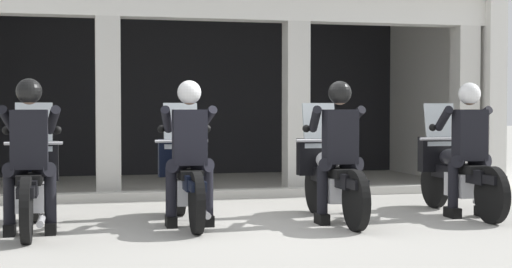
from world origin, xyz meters
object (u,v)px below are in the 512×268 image
at_px(police_officer_center_right, 339,139).
at_px(motorcycle_far_left, 32,183).
at_px(police_officer_far_left, 30,142).
at_px(motorcycle_center_left, 186,178).
at_px(police_officer_center_left, 189,140).
at_px(motorcycle_far_right, 457,173).
at_px(motorcycle_center_right, 331,177).
at_px(police_officer_far_right, 468,138).

bearing_deg(police_officer_center_right, motorcycle_far_left, 176.49).
relative_size(police_officer_far_left, motorcycle_center_left, 0.78).
xyz_separation_m(police_officer_center_left, motorcycle_far_right, (3.30, 0.25, -0.44)).
distance_m(motorcycle_far_left, motorcycle_center_right, 3.30).
height_order(motorcycle_center_left, police_officer_center_right, police_officer_center_right).
bearing_deg(police_officer_center_left, police_officer_center_right, -11.90).
xyz_separation_m(motorcycle_center_left, motorcycle_center_right, (1.65, -0.18, 0.00)).
distance_m(police_officer_far_left, police_officer_center_left, 1.66).
bearing_deg(police_officer_center_right, motorcycle_far_right, 15.64).
height_order(police_officer_far_left, motorcycle_center_left, police_officer_far_left).
height_order(motorcycle_center_left, motorcycle_far_right, same).
bearing_deg(police_officer_center_right, police_officer_far_left, -178.60).
bearing_deg(motorcycle_far_right, police_officer_far_left, -173.95).
distance_m(motorcycle_center_right, police_officer_center_right, 0.52).
xyz_separation_m(motorcycle_center_right, motorcycle_far_right, (1.65, 0.14, 0.00)).
height_order(motorcycle_center_left, motorcycle_center_right, same).
distance_m(police_officer_far_left, police_officer_far_right, 4.95).
bearing_deg(police_officer_center_left, motorcycle_far_left, 171.05).
bearing_deg(motorcycle_center_right, motorcycle_center_left, 175.02).
bearing_deg(police_officer_far_left, motorcycle_center_left, 16.90).
bearing_deg(motorcycle_far_right, motorcycle_far_left, -177.22).
bearing_deg(police_officer_center_left, motorcycle_center_left, 84.02).
distance_m(police_officer_far_left, motorcycle_center_left, 1.77).
xyz_separation_m(motorcycle_far_left, police_officer_center_right, (3.30, -0.27, 0.44)).
xyz_separation_m(police_officer_far_left, police_officer_center_left, (1.65, 0.19, 0.00)).
distance_m(police_officer_far_left, police_officer_center_right, 3.30).
height_order(police_officer_center_left, police_officer_far_right, same).
height_order(police_officer_center_right, motorcycle_far_right, police_officer_center_right).
height_order(police_officer_far_left, motorcycle_center_right, police_officer_far_left).
distance_m(motorcycle_far_left, motorcycle_center_left, 1.66).
bearing_deg(police_officer_center_right, motorcycle_center_right, 90.94).
bearing_deg(police_officer_center_left, motorcycle_far_right, -1.45).
distance_m(police_officer_center_right, motorcycle_far_right, 1.76).
distance_m(police_officer_far_left, motorcycle_center_right, 3.34).
bearing_deg(police_officer_far_left, motorcycle_far_right, 5.93).
distance_m(police_officer_center_left, motorcycle_far_right, 3.34).
height_order(police_officer_center_left, motorcycle_center_right, police_officer_center_left).
bearing_deg(motorcycle_far_left, police_officer_far_left, -89.37).
bearing_deg(police_officer_far_left, motorcycle_center_right, 6.00).
bearing_deg(motorcycle_far_left, motorcycle_center_left, 7.47).
xyz_separation_m(motorcycle_far_left, motorcycle_far_right, (4.95, 0.15, 0.00)).
height_order(police_officer_far_left, police_officer_center_left, same).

